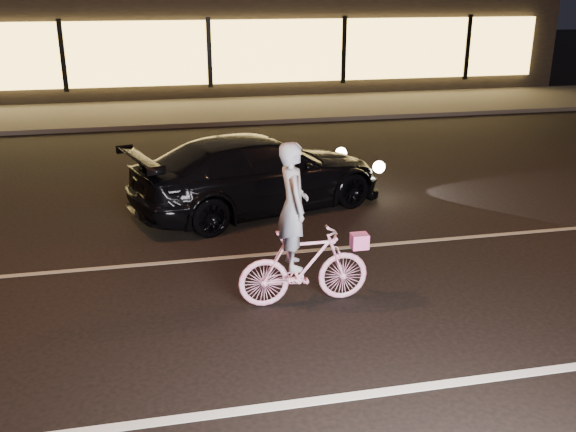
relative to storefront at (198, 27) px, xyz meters
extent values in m
plane|color=black|center=(0.00, -18.97, -2.15)|extent=(90.00, 90.00, 0.00)
cube|color=silver|center=(0.00, -20.47, -2.14)|extent=(60.00, 0.12, 0.01)
cube|color=gray|center=(0.00, -16.97, -2.14)|extent=(60.00, 0.10, 0.01)
cube|color=#383533|center=(0.00, -5.97, -2.09)|extent=(30.00, 4.00, 0.12)
cube|color=black|center=(0.00, 0.03, -0.15)|extent=(25.00, 8.00, 4.00)
cube|color=#EEBA53|center=(0.00, -4.07, -0.55)|extent=(23.00, 0.15, 2.00)
cube|color=black|center=(-4.50, -4.15, -0.55)|extent=(0.15, 0.08, 2.20)
cube|color=black|center=(0.00, -4.15, -0.55)|extent=(0.15, 0.08, 2.20)
cube|color=black|center=(4.50, -4.15, -0.55)|extent=(0.15, 0.08, 2.20)
cube|color=black|center=(9.00, -4.15, -0.55)|extent=(0.15, 0.08, 2.20)
imported|color=#FF3E95|center=(-0.30, -18.52, -1.67)|extent=(1.60, 0.45, 0.96)
imported|color=white|center=(-0.44, -18.52, -0.89)|extent=(0.36, 0.55, 1.51)
cube|color=#F83DA2|center=(0.39, -18.52, -1.40)|extent=(0.20, 0.16, 0.18)
imported|color=black|center=(-0.24, -14.96, -1.51)|extent=(4.77, 3.10, 1.28)
sphere|color=#FFF2BF|center=(1.58, -13.73, -1.56)|extent=(0.21, 0.21, 0.21)
sphere|color=#FFF2BF|center=(1.95, -14.85, -1.56)|extent=(0.21, 0.21, 0.21)
camera|label=1|loc=(-1.96, -25.33, 1.51)|focal=40.00mm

